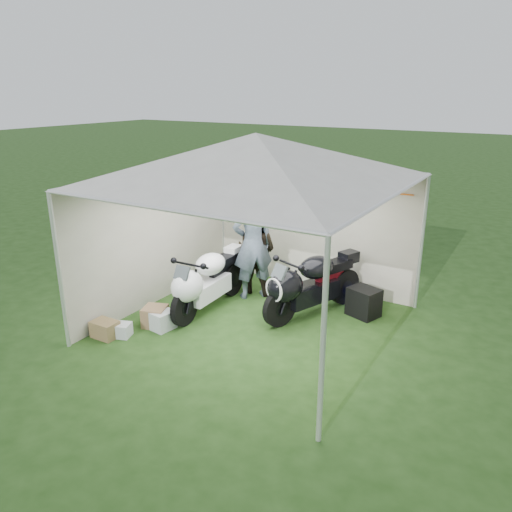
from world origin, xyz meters
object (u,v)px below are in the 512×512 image
at_px(crate_1, 155,316).
at_px(crate_0, 160,319).
at_px(person_blue_jacket, 253,244).
at_px(crate_2, 121,330).
at_px(canopy_tent, 257,163).
at_px(paddock_stand, 347,293).
at_px(equipment_box, 364,302).
at_px(person_dark_jacket, 256,251).
at_px(motorcycle_black, 309,283).
at_px(motorcycle_white, 205,280).
at_px(crate_3, 105,329).

bearing_deg(crate_1, crate_0, -7.46).
height_order(person_blue_jacket, crate_2, person_blue_jacket).
xyz_separation_m(canopy_tent, crate_2, (-1.56, -1.41, -2.47)).
bearing_deg(paddock_stand, equipment_box, -42.84).
xyz_separation_m(person_dark_jacket, equipment_box, (2.06, 0.03, -0.55)).
xyz_separation_m(motorcycle_black, crate_2, (-2.12, -2.14, -0.47)).
xyz_separation_m(equipment_box, crate_2, (-2.90, -2.61, -0.14)).
distance_m(canopy_tent, person_blue_jacket, 1.94).
relative_size(crate_0, crate_1, 1.26).
height_order(person_blue_jacket, crate_1, person_blue_jacket).
distance_m(crate_0, crate_1, 0.11).
bearing_deg(crate_1, motorcycle_white, 66.91).
distance_m(equipment_box, crate_1, 3.41).
distance_m(motorcycle_black, paddock_stand, 1.05).
xyz_separation_m(motorcycle_white, equipment_box, (2.34, 1.21, -0.32)).
bearing_deg(crate_3, person_blue_jacket, 66.13).
distance_m(person_blue_jacket, crate_3, 2.86).
height_order(paddock_stand, person_dark_jacket, person_dark_jacket).
bearing_deg(motorcycle_black, equipment_box, 52.24).
xyz_separation_m(person_blue_jacket, equipment_box, (1.99, 0.26, -0.76)).
bearing_deg(person_dark_jacket, canopy_tent, 118.12).
relative_size(motorcycle_black, person_blue_jacket, 1.00).
relative_size(person_dark_jacket, crate_2, 5.60).
relative_size(canopy_tent, person_dark_jacket, 3.57).
relative_size(motorcycle_black, paddock_stand, 5.13).
distance_m(person_blue_jacket, crate_2, 2.68).
height_order(motorcycle_white, crate_1, motorcycle_white).
bearing_deg(person_blue_jacket, motorcycle_black, 118.94).
relative_size(paddock_stand, crate_0, 0.88).
xyz_separation_m(person_dark_jacket, crate_0, (-0.55, -2.06, -0.64)).
height_order(paddock_stand, crate_0, crate_0).
bearing_deg(person_dark_jacket, person_blue_jacket, 102.55).
height_order(person_dark_jacket, equipment_box, person_dark_jacket).
bearing_deg(crate_2, person_dark_jacket, 71.89).
distance_m(motorcycle_black, crate_1, 2.53).
distance_m(motorcycle_white, crate_2, 1.58).
height_order(canopy_tent, motorcycle_black, canopy_tent).
relative_size(motorcycle_white, motorcycle_black, 1.02).
xyz_separation_m(motorcycle_black, person_dark_jacket, (-1.27, 0.45, 0.22)).
bearing_deg(crate_3, canopy_tent, 41.62).
xyz_separation_m(motorcycle_black, equipment_box, (0.79, 0.48, -0.34)).
relative_size(canopy_tent, equipment_box, 11.78).
xyz_separation_m(paddock_stand, equipment_box, (0.45, -0.41, 0.09)).
bearing_deg(person_blue_jacket, crate_1, 17.46).
bearing_deg(equipment_box, crate_2, -138.01).
height_order(equipment_box, crate_2, equipment_box).
xyz_separation_m(paddock_stand, person_dark_jacket, (-1.61, -0.44, 0.65)).
xyz_separation_m(person_blue_jacket, crate_0, (-0.61, -1.82, -0.85)).
height_order(person_blue_jacket, crate_0, person_blue_jacket).
xyz_separation_m(equipment_box, crate_1, (-2.71, -2.07, -0.08)).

